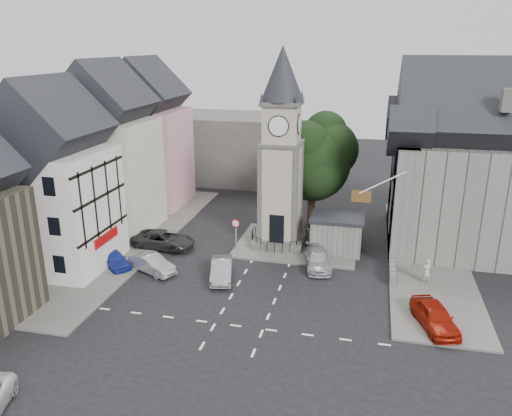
% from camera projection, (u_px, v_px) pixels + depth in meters
% --- Properties ---
extents(ground, '(120.00, 120.00, 0.00)m').
position_uv_depth(ground, '(259.00, 286.00, 35.37)').
color(ground, black).
rests_on(ground, ground).
extents(pavement_west, '(6.00, 30.00, 0.14)m').
position_uv_depth(pavement_west, '(135.00, 239.00, 43.61)').
color(pavement_west, '#595651').
rests_on(pavement_west, ground).
extents(pavement_east, '(6.00, 26.00, 0.14)m').
position_uv_depth(pavement_east, '(426.00, 256.00, 40.14)').
color(pavement_east, '#595651').
rests_on(pavement_east, ground).
extents(central_island, '(10.00, 8.00, 0.16)m').
position_uv_depth(central_island, '(297.00, 244.00, 42.42)').
color(central_island, '#595651').
rests_on(central_island, ground).
extents(road_markings, '(20.00, 8.00, 0.01)m').
position_uv_depth(road_markings, '(239.00, 326.00, 30.29)').
color(road_markings, silver).
rests_on(road_markings, ground).
extents(clock_tower, '(4.86, 4.86, 16.25)m').
position_uv_depth(clock_tower, '(281.00, 150.00, 40.21)').
color(clock_tower, '#4C4944').
rests_on(clock_tower, ground).
extents(stone_shelter, '(4.30, 3.30, 3.08)m').
position_uv_depth(stone_shelter, '(337.00, 233.00, 40.78)').
color(stone_shelter, slate).
rests_on(stone_shelter, ground).
extents(town_tree, '(7.20, 7.20, 10.80)m').
position_uv_depth(town_tree, '(313.00, 153.00, 44.76)').
color(town_tree, black).
rests_on(town_tree, ground).
extents(warning_sign_post, '(0.70, 0.19, 2.85)m').
position_uv_depth(warning_sign_post, '(236.00, 229.00, 40.45)').
color(warning_sign_post, black).
rests_on(warning_sign_post, ground).
extents(terrace_pink, '(8.10, 7.60, 12.80)m').
position_uv_depth(terrace_pink, '(148.00, 143.00, 51.46)').
color(terrace_pink, pink).
rests_on(terrace_pink, ground).
extents(terrace_cream, '(8.10, 7.60, 12.80)m').
position_uv_depth(terrace_cream, '(109.00, 159.00, 44.06)').
color(terrace_cream, beige).
rests_on(terrace_cream, ground).
extents(terrace_tudor, '(8.10, 7.60, 12.00)m').
position_uv_depth(terrace_tudor, '(55.00, 188.00, 36.79)').
color(terrace_tudor, silver).
rests_on(terrace_tudor, ground).
extents(backdrop_west, '(20.00, 10.00, 8.00)m').
position_uv_depth(backdrop_west, '(216.00, 147.00, 62.60)').
color(backdrop_west, '#4C4944').
rests_on(backdrop_west, ground).
extents(east_building, '(14.40, 11.40, 12.60)m').
position_uv_depth(east_building, '(478.00, 175.00, 40.19)').
color(east_building, slate).
rests_on(east_building, ground).
extents(east_boundary_wall, '(0.40, 16.00, 0.90)m').
position_uv_depth(east_boundary_wall, '(390.00, 239.00, 42.48)').
color(east_boundary_wall, slate).
rests_on(east_boundary_wall, ground).
extents(flagpole, '(3.68, 0.10, 2.74)m').
position_uv_depth(flagpole, '(382.00, 183.00, 35.14)').
color(flagpole, white).
rests_on(flagpole, ground).
extents(car_west_blue, '(3.82, 3.50, 1.26)m').
position_uv_depth(car_west_blue, '(114.00, 259.00, 38.16)').
color(car_west_blue, navy).
rests_on(car_west_blue, ground).
extents(car_west_silver, '(4.23, 2.97, 1.32)m').
position_uv_depth(car_west_silver, '(152.00, 264.00, 37.26)').
color(car_west_silver, '#9CA0A4').
rests_on(car_west_silver, ground).
extents(car_west_grey, '(5.43, 2.79, 1.47)m').
position_uv_depth(car_west_grey, '(164.00, 240.00, 41.68)').
color(car_west_grey, '#2C2B2E').
rests_on(car_west_grey, ground).
extents(car_island_silver, '(2.47, 4.46, 1.39)m').
position_uv_depth(car_island_silver, '(222.00, 270.00, 36.25)').
color(car_island_silver, '#96999E').
rests_on(car_island_silver, ground).
extents(car_island_east, '(2.70, 4.72, 1.29)m').
position_uv_depth(car_island_east, '(318.00, 260.00, 38.07)').
color(car_island_east, '#B2B6BA').
rests_on(car_island_east, ground).
extents(car_east_red, '(3.04, 4.77, 1.51)m').
position_uv_depth(car_east_red, '(435.00, 316.00, 29.92)').
color(car_east_red, '#971708').
rests_on(car_east_red, ground).
extents(pedestrian, '(0.84, 0.75, 1.93)m').
position_uv_depth(pedestrian, '(426.00, 272.00, 35.31)').
color(pedestrian, '#B9B499').
rests_on(pedestrian, ground).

